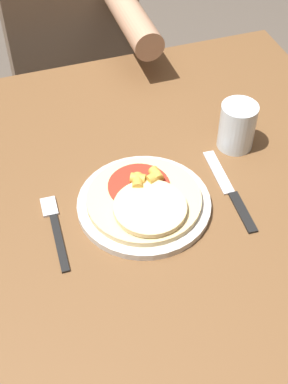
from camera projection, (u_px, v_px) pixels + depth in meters
ground_plane at (155, 368)px, 1.58m from camera, size 8.00×8.00×0.00m
dining_table at (160, 232)px, 1.11m from camera, size 0.92×0.94×0.76m
plate at (144, 204)px, 0.99m from camera, size 0.25×0.25×0.01m
pizza at (145, 199)px, 0.97m from camera, size 0.21×0.21×0.04m
fork at (55, 227)px, 0.95m from camera, size 0.03×0.18×0.00m
knife at (230, 191)px, 1.02m from camera, size 0.03×0.22×0.00m
drinking_glass at (237, 126)px, 1.07m from camera, size 0.07×0.07×0.10m
person_diner at (71, 39)px, 1.56m from camera, size 0.36×0.52×1.16m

